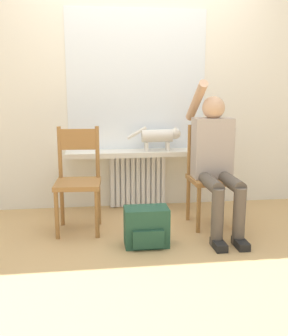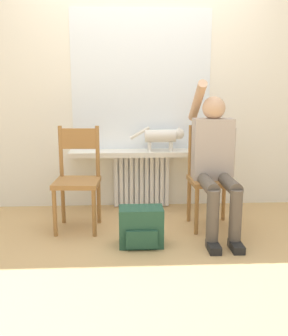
{
  "view_description": "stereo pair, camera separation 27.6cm",
  "coord_description": "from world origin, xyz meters",
  "px_view_note": "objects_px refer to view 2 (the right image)",
  "views": [
    {
      "loc": [
        -0.46,
        -2.84,
        1.26
      ],
      "look_at": [
        0.0,
        0.64,
        0.52
      ],
      "focal_mm": 42.0,
      "sensor_mm": 36.0,
      "label": 1
    },
    {
      "loc": [
        -0.18,
        -2.86,
        1.26
      ],
      "look_at": [
        0.0,
        0.64,
        0.52
      ],
      "focal_mm": 42.0,
      "sensor_mm": 36.0,
      "label": 2
    }
  ],
  "objects_px": {
    "chair_left": "(78,178)",
    "backpack": "(141,227)",
    "cat": "(163,136)",
    "chair_right": "(211,176)",
    "person": "(215,158)"
  },
  "relations": [
    {
      "from": "chair_right",
      "to": "cat",
      "type": "distance_m",
      "value": 0.7
    },
    {
      "from": "cat",
      "to": "backpack",
      "type": "distance_m",
      "value": 1.15
    },
    {
      "from": "cat",
      "to": "backpack",
      "type": "relative_size",
      "value": 1.57
    },
    {
      "from": "chair_left",
      "to": "cat",
      "type": "xyz_separation_m",
      "value": [
        0.81,
        0.5,
        0.3
      ]
    },
    {
      "from": "cat",
      "to": "backpack",
      "type": "xyz_separation_m",
      "value": [
        -0.27,
        -0.94,
        -0.61
      ]
    },
    {
      "from": "person",
      "to": "cat",
      "type": "distance_m",
      "value": 0.75
    },
    {
      "from": "chair_left",
      "to": "person",
      "type": "bearing_deg",
      "value": -2.99
    },
    {
      "from": "chair_left",
      "to": "backpack",
      "type": "distance_m",
      "value": 0.76
    },
    {
      "from": "chair_right",
      "to": "person",
      "type": "xyz_separation_m",
      "value": [
        0.0,
        -0.13,
        0.19
      ]
    },
    {
      "from": "chair_right",
      "to": "backpack",
      "type": "height_order",
      "value": "chair_right"
    },
    {
      "from": "chair_right",
      "to": "person",
      "type": "distance_m",
      "value": 0.23
    },
    {
      "from": "chair_left",
      "to": "cat",
      "type": "relative_size",
      "value": 1.65
    },
    {
      "from": "chair_right",
      "to": "backpack",
      "type": "distance_m",
      "value": 0.84
    },
    {
      "from": "chair_left",
      "to": "chair_right",
      "type": "relative_size",
      "value": 1.0
    },
    {
      "from": "person",
      "to": "cat",
      "type": "relative_size",
      "value": 2.38
    }
  ]
}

